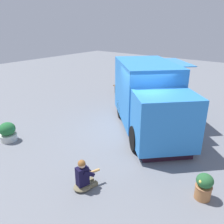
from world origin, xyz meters
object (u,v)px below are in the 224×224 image
object	(u,v)px
food_truck	(149,99)
planter_flowering_near	(204,186)
plaza_bench	(125,89)
person_customer	(84,177)
planter_flowering_far	(8,132)

from	to	relation	value
food_truck	planter_flowering_near	bearing A→B (deg)	-41.13
planter_flowering_near	plaza_bench	distance (m)	8.90
food_truck	plaza_bench	distance (m)	4.76
planter_flowering_near	food_truck	bearing A→B (deg)	138.87
planter_flowering_near	plaza_bench	world-z (taller)	planter_flowering_near
person_customer	planter_flowering_near	bearing A→B (deg)	30.89
planter_flowering_near	planter_flowering_far	size ratio (longest dim) A/B	0.98
food_truck	plaza_bench	size ratio (longest dim) A/B	3.00
person_customer	plaza_bench	world-z (taller)	person_customer
planter_flowering_near	person_customer	bearing A→B (deg)	-149.11
food_truck	planter_flowering_near	size ratio (longest dim) A/B	7.11
person_customer	plaza_bench	xyz separation A→B (m)	(-3.98, 7.55, 0.04)
planter_flowering_far	plaza_bench	xyz separation A→B (m)	(0.08, 7.40, 0.02)
planter_flowering_far	planter_flowering_near	bearing A→B (deg)	11.95
planter_flowering_near	planter_flowering_far	distance (m)	6.81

